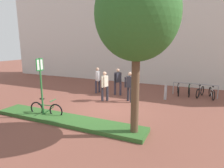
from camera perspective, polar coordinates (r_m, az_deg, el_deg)
ground_plane at (r=9.92m, az=-1.01°, el=-7.39°), size 60.00×60.00×0.00m
building_facade at (r=16.68m, az=10.68°, el=17.62°), size 28.00×1.20×10.00m
planter_strip at (r=8.59m, az=-13.42°, el=-10.27°), size 7.00×1.10×0.16m
tree_sidewalk at (r=6.58m, az=7.43°, el=19.57°), size 2.75×2.75×5.70m
parking_sign_post at (r=8.94m, az=-20.31°, el=1.21°), size 0.08×0.36×2.67m
bike_at_sign at (r=9.29m, az=-18.86°, el=-7.13°), size 1.68×0.42×0.86m
bike_rack_cluster at (r=13.22m, az=23.20°, el=-1.89°), size 2.66×1.67×0.83m
bollard_steel at (r=11.86m, az=15.53°, el=-2.34°), size 0.16×0.16×0.90m
person_shirt_white at (r=12.95m, az=-4.29°, el=1.65°), size 0.43×0.50×1.72m
person_shirt_blue at (r=11.08m, az=-2.18°, el=-0.06°), size 0.38×0.61×1.72m
person_suited_dark at (r=10.93m, az=5.29°, el=-0.27°), size 0.58×0.36×1.72m
person_suited_navy at (r=12.35m, az=1.72°, el=1.18°), size 0.51×0.56×1.72m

